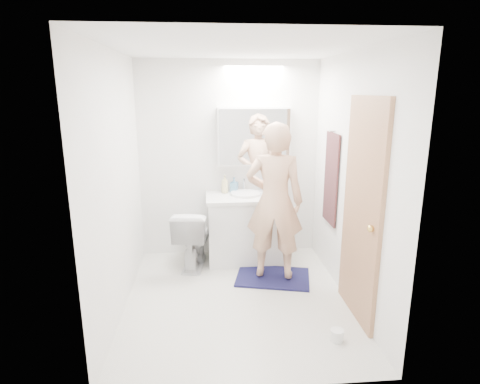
{
  "coord_description": "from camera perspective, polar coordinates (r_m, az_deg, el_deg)",
  "views": [
    {
      "loc": [
        -0.28,
        -3.6,
        2.04
      ],
      "look_at": [
        0.05,
        0.25,
        1.05
      ],
      "focal_mm": 29.77,
      "sensor_mm": 36.0,
      "label": 1
    }
  ],
  "objects": [
    {
      "name": "faucet",
      "position": [
        4.94,
        0.58,
        1.03
      ],
      "size": [
        0.02,
        0.02,
        0.16
      ],
      "primitive_type": "cylinder",
      "color": "#B9BABE",
      "rests_on": "countertop"
    },
    {
      "name": "mirror_panel",
      "position": [
        4.77,
        2.13,
        7.85
      ],
      "size": [
        0.84,
        0.01,
        0.66
      ],
      "primitive_type": "cube",
      "color": "silver",
      "rests_on": "medicine_cabinet"
    },
    {
      "name": "bath_rug",
      "position": [
        4.56,
        4.72,
        -12.07
      ],
      "size": [
        0.9,
        0.72,
        0.02
      ],
      "primitive_type": "cube",
      "rotation": [
        0.0,
        0.0,
        -0.23
      ],
      "color": "#14173E",
      "rests_on": "floor"
    },
    {
      "name": "soap_bottle_a",
      "position": [
        4.85,
        -2.2,
        1.14
      ],
      "size": [
        0.11,
        0.11,
        0.22
      ],
      "primitive_type": "imported",
      "rotation": [
        0.0,
        0.0,
        0.29
      ],
      "color": "#CCC084",
      "rests_on": "countertop"
    },
    {
      "name": "wall_right",
      "position": [
        3.95,
        15.69,
        1.54
      ],
      "size": [
        0.0,
        2.5,
        2.5
      ],
      "primitive_type": "plane",
      "rotation": [
        1.57,
        0.0,
        -1.57
      ],
      "color": "white",
      "rests_on": "floor"
    },
    {
      "name": "toilet",
      "position": [
        4.77,
        -6.8,
        -6.47
      ],
      "size": [
        0.49,
        0.74,
        0.71
      ],
      "primitive_type": "imported",
      "rotation": [
        0.0,
        0.0,
        3.0
      ],
      "color": "white",
      "rests_on": "floor"
    },
    {
      "name": "wall_back",
      "position": [
        4.93,
        -1.59,
        4.56
      ],
      "size": [
        2.5,
        0.0,
        2.5
      ],
      "primitive_type": "plane",
      "rotation": [
        1.57,
        0.0,
        0.0
      ],
      "color": "white",
      "rests_on": "floor"
    },
    {
      "name": "vanity_cabinet",
      "position": [
        4.88,
        0.82,
        -5.4
      ],
      "size": [
        0.9,
        0.55,
        0.78
      ],
      "primitive_type": "cube",
      "color": "silver",
      "rests_on": "floor"
    },
    {
      "name": "person",
      "position": [
        4.25,
        4.97,
        -1.37
      ],
      "size": [
        0.69,
        0.53,
        1.69
      ],
      "primitive_type": "imported",
      "rotation": [
        0.0,
        0.0,
        2.91
      ],
      "color": "tan",
      "rests_on": "bath_rug"
    },
    {
      "name": "sink_basin",
      "position": [
        4.78,
        0.8,
        -0.25
      ],
      "size": [
        0.36,
        0.36,
        0.03
      ],
      "primitive_type": "cylinder",
      "color": "white",
      "rests_on": "countertop"
    },
    {
      "name": "medicine_cabinet",
      "position": [
        4.84,
        2.02,
        7.96
      ],
      "size": [
        0.88,
        0.14,
        0.7
      ],
      "primitive_type": "cube",
      "color": "white",
      "rests_on": "wall_back"
    },
    {
      "name": "towel_hook",
      "position": [
        4.39,
        13.13,
        8.5
      ],
      "size": [
        0.07,
        0.02,
        0.02
      ],
      "primitive_type": "cylinder",
      "rotation": [
        0.0,
        1.57,
        0.0
      ],
      "color": "silver",
      "rests_on": "wall_right"
    },
    {
      "name": "towel",
      "position": [
        4.47,
        12.91,
        1.86
      ],
      "size": [
        0.02,
        0.42,
        1.0
      ],
      "primitive_type": "cube",
      "color": "#0F1932",
      "rests_on": "wall_right"
    },
    {
      "name": "wall_front",
      "position": [
        2.51,
        1.82,
        -5.19
      ],
      "size": [
        2.5,
        0.0,
        2.5
      ],
      "primitive_type": "plane",
      "rotation": [
        -1.57,
        0.0,
        0.0
      ],
      "color": "white",
      "rests_on": "floor"
    },
    {
      "name": "door",
      "position": [
        3.68,
        17.07,
        -2.73
      ],
      "size": [
        0.04,
        0.8,
        2.0
      ],
      "primitive_type": "cube",
      "color": "tan",
      "rests_on": "wall_right"
    },
    {
      "name": "door_knob",
      "position": [
        3.41,
        18.23,
        -5.02
      ],
      "size": [
        0.06,
        0.06,
        0.06
      ],
      "primitive_type": "sphere",
      "color": "gold",
      "rests_on": "door"
    },
    {
      "name": "toothbrush_cup",
      "position": [
        4.93,
        3.85,
        0.59
      ],
      "size": [
        0.11,
        0.11,
        0.1
      ],
      "primitive_type": "imported",
      "rotation": [
        0.0,
        0.0,
        0.03
      ],
      "color": "#4047C1",
      "rests_on": "countertop"
    },
    {
      "name": "ceiling",
      "position": [
        3.63,
        -0.47,
        20.05
      ],
      "size": [
        2.5,
        2.5,
        0.0
      ],
      "primitive_type": "plane",
      "rotation": [
        3.14,
        0.0,
        0.0
      ],
      "color": "white",
      "rests_on": "floor"
    },
    {
      "name": "toilet_paper_roll",
      "position": [
        3.63,
        13.72,
        -19.33
      ],
      "size": [
        0.11,
        0.11,
        0.1
      ],
      "primitive_type": "cylinder",
      "color": "white",
      "rests_on": "floor"
    },
    {
      "name": "soap_bottle_b",
      "position": [
        4.89,
        -0.86,
        1.04
      ],
      "size": [
        0.11,
        0.11,
        0.19
      ],
      "primitive_type": "imported",
      "rotation": [
        0.0,
        0.0,
        -0.42
      ],
      "color": "teal",
      "rests_on": "countertop"
    },
    {
      "name": "countertop",
      "position": [
        4.76,
        0.83,
        -0.75
      ],
      "size": [
        0.95,
        0.58,
        0.04
      ],
      "primitive_type": "cube",
      "color": "white",
      "rests_on": "vanity_cabinet"
    },
    {
      "name": "floor",
      "position": [
        4.15,
        -0.4,
        -15.08
      ],
      "size": [
        2.5,
        2.5,
        0.0
      ],
      "primitive_type": "plane",
      "color": "silver",
      "rests_on": "ground"
    },
    {
      "name": "wall_left",
      "position": [
        3.79,
        -17.26,
        0.89
      ],
      "size": [
        0.0,
        2.5,
        2.5
      ],
      "primitive_type": "plane",
      "rotation": [
        1.57,
        0.0,
        1.57
      ],
      "color": "white",
      "rests_on": "floor"
    }
  ]
}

